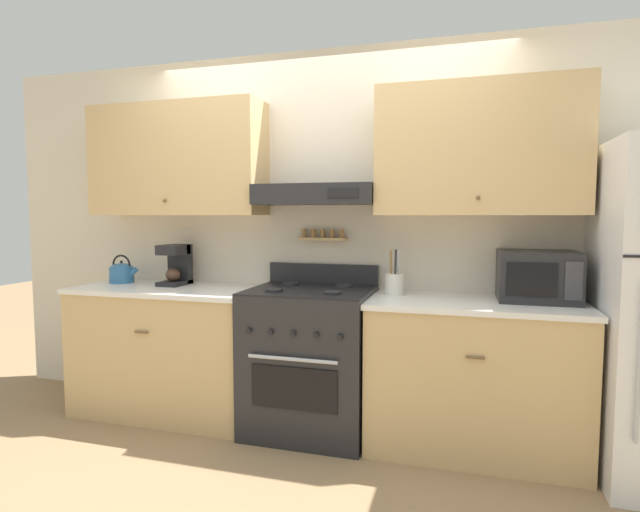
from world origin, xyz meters
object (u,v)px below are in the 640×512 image
Objects in this scene: tea_kettle at (122,272)px; microwave at (537,276)px; stove_range at (310,359)px; utensil_crock at (394,283)px; coffee_maker at (177,264)px.

microwave reaches higher than tea_kettle.
utensil_crock is (0.53, 0.11, 0.51)m from stove_range.
microwave is (1.37, 0.13, 0.58)m from stove_range.
tea_kettle is 2.89m from microwave.
coffee_maker reaches higher than tea_kettle.
coffee_maker is at bearing 178.86° from utensil_crock.
coffee_maker is 2.44m from microwave.
microwave is at bearing 0.35° from tea_kettle.
stove_range is 0.74m from utensil_crock.
stove_range is 1.61m from tea_kettle.
microwave is 1.53× the size of utensil_crock.
utensil_crock reaches higher than tea_kettle.
tea_kettle is at bearing 175.83° from stove_range.
stove_range is 1.49m from microwave.
coffee_maker is at bearing 172.41° from stove_range.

